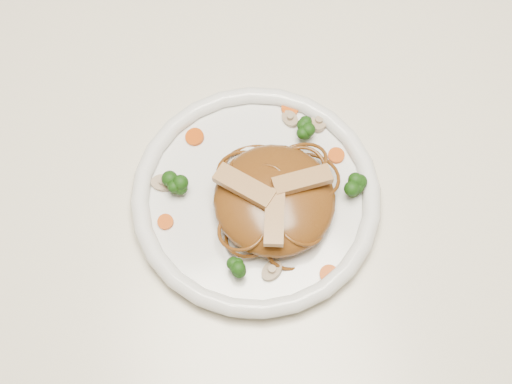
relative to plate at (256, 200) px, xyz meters
name	(u,v)px	position (x,y,z in m)	size (l,w,h in m)	color
ground	(267,330)	(0.03, 0.03, -0.76)	(4.00, 4.00, 0.00)	#4F341B
table	(275,209)	(0.03, 0.03, -0.11)	(1.20, 0.80, 0.75)	beige
plate	(256,200)	(0.00, 0.00, 0.00)	(0.27, 0.27, 0.02)	white
noodle_mound	(274,200)	(0.01, -0.02, 0.03)	(0.13, 0.13, 0.04)	brown
chicken_a	(302,180)	(0.04, -0.02, 0.05)	(0.06, 0.02, 0.01)	tan
chicken_b	(244,186)	(-0.01, 0.00, 0.05)	(0.07, 0.02, 0.01)	tan
chicken_c	(275,217)	(0.00, -0.05, 0.05)	(0.06, 0.02, 0.01)	tan
broccoli_0	(306,128)	(0.08, 0.06, 0.02)	(0.03, 0.03, 0.03)	#18470E
broccoli_1	(175,183)	(-0.08, 0.04, 0.02)	(0.03, 0.03, 0.03)	#18470E
broccoli_2	(238,267)	(-0.04, -0.07, 0.02)	(0.03, 0.03, 0.03)	#18470E
broccoli_3	(355,186)	(0.10, -0.03, 0.02)	(0.03, 0.03, 0.03)	#18470E
carrot_0	(290,109)	(0.07, 0.09, 0.01)	(0.02, 0.02, 0.01)	#C24607
carrot_1	(166,222)	(-0.10, 0.00, 0.01)	(0.02, 0.02, 0.01)	#C24607
carrot_2	(336,156)	(0.10, 0.02, 0.01)	(0.02, 0.02, 0.01)	#C24607
carrot_3	(195,137)	(-0.04, 0.09, 0.01)	(0.02, 0.02, 0.01)	#C24607
carrot_4	(329,274)	(0.04, -0.11, 0.01)	(0.02, 0.02, 0.01)	#C24607
mushroom_0	(272,271)	(-0.01, -0.09, 0.01)	(0.03, 0.03, 0.01)	tan
mushroom_1	(319,122)	(0.10, 0.06, 0.01)	(0.03, 0.03, 0.01)	tan
mushroom_2	(163,183)	(-0.09, 0.05, 0.01)	(0.03, 0.03, 0.01)	tan
mushroom_3	(290,119)	(0.07, 0.08, 0.01)	(0.02, 0.02, 0.01)	tan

